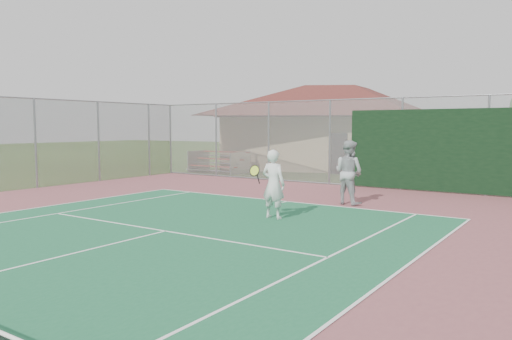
% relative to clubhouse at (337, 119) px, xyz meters
% --- Properties ---
extents(back_fence, '(20.08, 0.11, 3.53)m').
position_rel_clubhouse_xyz_m(back_fence, '(6.70, -8.42, -1.19)').
color(back_fence, gray).
rests_on(back_fence, ground).
extents(side_fence_left, '(0.08, 9.00, 3.50)m').
position_rel_clubhouse_xyz_m(side_fence_left, '(-5.41, -12.90, -1.11)').
color(side_fence_left, gray).
rests_on(side_fence_left, ground).
extents(clubhouse, '(15.09, 12.29, 5.64)m').
position_rel_clubhouse_xyz_m(clubhouse, '(0.00, 0.00, 0.00)').
color(clubhouse, tan).
rests_on(clubhouse, ground).
extents(bleachers, '(3.03, 1.86, 1.11)m').
position_rel_clubhouse_xyz_m(bleachers, '(-3.75, -6.56, -2.27)').
color(bleachers, '#B03928').
rests_on(bleachers, ground).
extents(player_white_front, '(0.88, 0.63, 1.80)m').
position_rel_clubhouse_xyz_m(player_white_front, '(5.78, -16.26, -1.96)').
color(player_white_front, silver).
rests_on(player_white_front, ground).
extents(player_grey_back, '(1.10, 0.94, 1.97)m').
position_rel_clubhouse_xyz_m(player_grey_back, '(6.41, -12.89, -1.88)').
color(player_grey_back, '#A8ABAD').
rests_on(player_grey_back, ground).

